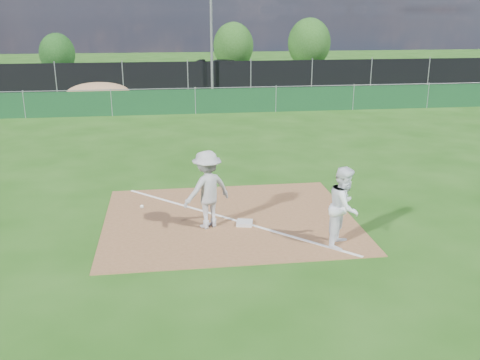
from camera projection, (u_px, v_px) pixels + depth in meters
name	position (u px, v px, depth m)	size (l,w,h in m)	color
ground	(203.00, 137.00, 21.48)	(90.00, 90.00, 0.00)	#1C4B10
infield_dirt	(229.00, 219.00, 12.99)	(6.00, 5.00, 0.02)	brown
foul_line	(229.00, 219.00, 12.98)	(0.08, 7.00, 0.01)	white
green_fence	(195.00, 102.00, 26.02)	(44.00, 0.05, 1.20)	#0F3A1B
dirt_mound	(98.00, 93.00, 28.67)	(3.38, 2.60, 1.17)	#9D734B
black_fence	(188.00, 76.00, 33.48)	(46.00, 0.04, 1.80)	black
parking_lot	(185.00, 80.00, 38.47)	(46.00, 9.00, 0.01)	black
light_pole	(211.00, 25.00, 32.45)	(0.16, 0.16, 8.00)	slate
first_base	(245.00, 223.00, 12.63)	(0.37, 0.37, 0.08)	silver
play_at_first	(207.00, 190.00, 12.26)	(2.20, 1.15, 1.83)	#BDBDBF
runner	(344.00, 207.00, 11.35)	(0.85, 0.66, 1.76)	white
car_left	(126.00, 71.00, 37.98)	(1.58, 3.92, 1.34)	#A3A5AB
car_mid	(156.00, 73.00, 36.70)	(1.47, 4.20, 1.38)	#101832
car_right	(230.00, 69.00, 39.15)	(1.93, 4.75, 1.38)	black
tree_left	(57.00, 54.00, 41.13)	(2.69, 2.69, 3.19)	#382316
tree_mid	(233.00, 46.00, 44.14)	(3.32, 3.32, 3.93)	#382316
tree_right	(309.00, 43.00, 45.16)	(3.59, 3.59, 4.26)	#382316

